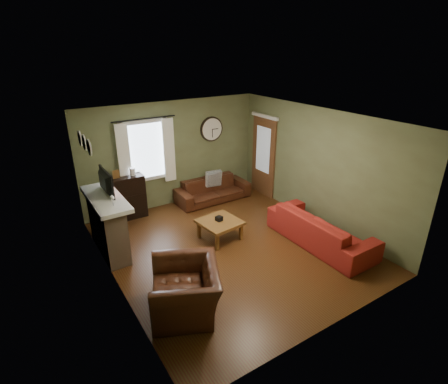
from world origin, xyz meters
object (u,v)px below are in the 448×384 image
sofa_brown (213,190)px  coffee_table (220,230)px  bookshelf (126,198)px  armchair (186,289)px  sofa_red (320,229)px

sofa_brown → coffee_table: 2.02m
bookshelf → armchair: (-0.24, -3.54, -0.14)m
bookshelf → armchair: 3.55m
armchair → coffee_table: size_ratio=1.47×
bookshelf → sofa_brown: bookshelf is taller
sofa_brown → sofa_red: sofa_red is taller
bookshelf → sofa_brown: size_ratio=0.53×
bookshelf → sofa_brown: 2.25m
armchair → sofa_brown: bearing=167.8°
sofa_brown → coffee_table: (-0.90, -1.80, -0.08)m
bookshelf → armchair: size_ratio=0.89×
sofa_brown → sofa_red: (0.74, -3.07, 0.05)m
armchair → coffee_table: armchair is taller
sofa_red → coffee_table: size_ratio=2.95×
sofa_brown → sofa_red: size_ratio=0.84×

